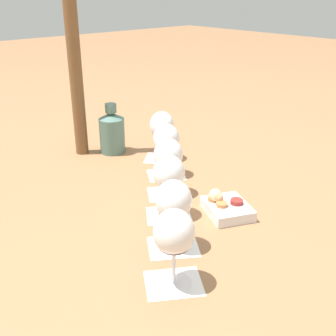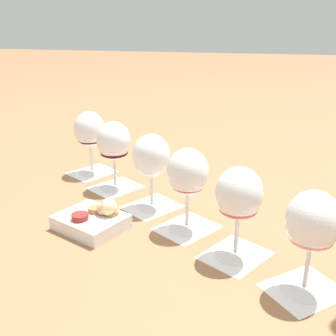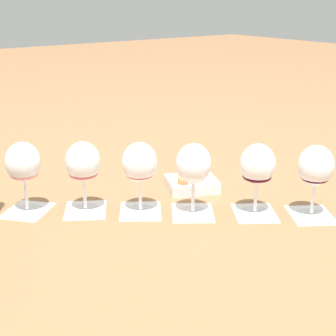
# 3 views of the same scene
# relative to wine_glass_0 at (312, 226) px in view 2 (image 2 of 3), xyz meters

# --- Properties ---
(ground_plane) EXTENTS (8.00, 8.00, 0.00)m
(ground_plane) POSITION_rel_wine_glass_0_xyz_m (0.21, 0.27, -0.12)
(ground_plane) COLOR #936642
(tasting_card_0) EXTENTS (0.15, 0.15, 0.00)m
(tasting_card_0) POSITION_rel_wine_glass_0_xyz_m (0.00, 0.00, -0.12)
(tasting_card_0) COLOR white
(tasting_card_0) RESTS_ON ground_plane
(tasting_card_1) EXTENTS (0.15, 0.15, 0.00)m
(tasting_card_1) POSITION_rel_wine_glass_0_xyz_m (0.08, 0.11, -0.12)
(tasting_card_1) COLOR white
(tasting_card_1) RESTS_ON ground_plane
(tasting_card_2) EXTENTS (0.15, 0.15, 0.00)m
(tasting_card_2) POSITION_rel_wine_glass_0_xyz_m (0.17, 0.22, -0.12)
(tasting_card_2) COLOR white
(tasting_card_2) RESTS_ON ground_plane
(tasting_card_3) EXTENTS (0.15, 0.15, 0.00)m
(tasting_card_3) POSITION_rel_wine_glass_0_xyz_m (0.25, 0.31, -0.12)
(tasting_card_3) COLOR white
(tasting_card_3) RESTS_ON ground_plane
(tasting_card_4) EXTENTS (0.15, 0.15, 0.00)m
(tasting_card_4) POSITION_rel_wine_glass_0_xyz_m (0.34, 0.43, -0.12)
(tasting_card_4) COLOR white
(tasting_card_4) RESTS_ON ground_plane
(tasting_card_5) EXTENTS (0.15, 0.15, 0.00)m
(tasting_card_5) POSITION_rel_wine_glass_0_xyz_m (0.43, 0.53, -0.12)
(tasting_card_5) COLOR white
(tasting_card_5) RESTS_ON ground_plane
(wine_glass_0) EXTENTS (0.08, 0.08, 0.17)m
(wine_glass_0) POSITION_rel_wine_glass_0_xyz_m (0.00, 0.00, 0.00)
(wine_glass_0) COLOR white
(wine_glass_0) RESTS_ON tasting_card_0
(wine_glass_1) EXTENTS (0.08, 0.08, 0.17)m
(wine_glass_1) POSITION_rel_wine_glass_0_xyz_m (0.08, 0.11, 0.00)
(wine_glass_1) COLOR white
(wine_glass_1) RESTS_ON tasting_card_1
(wine_glass_2) EXTENTS (0.08, 0.08, 0.17)m
(wine_glass_2) POSITION_rel_wine_glass_0_xyz_m (0.17, 0.22, -0.00)
(wine_glass_2) COLOR white
(wine_glass_2) RESTS_ON tasting_card_2
(wine_glass_3) EXTENTS (0.08, 0.08, 0.17)m
(wine_glass_3) POSITION_rel_wine_glass_0_xyz_m (0.25, 0.31, 0.00)
(wine_glass_3) COLOR white
(wine_glass_3) RESTS_ON tasting_card_3
(wine_glass_4) EXTENTS (0.08, 0.08, 0.17)m
(wine_glass_4) POSITION_rel_wine_glass_0_xyz_m (0.34, 0.43, 0.00)
(wine_glass_4) COLOR white
(wine_glass_4) RESTS_ON tasting_card_4
(wine_glass_5) EXTENTS (0.08, 0.08, 0.17)m
(wine_glass_5) POSITION_rel_wine_glass_0_xyz_m (0.43, 0.53, -0.00)
(wine_glass_5) COLOR white
(wine_glass_5) RESTS_ON tasting_card_5
(snack_dish) EXTENTS (0.15, 0.16, 0.06)m
(snack_dish) POSITION_rel_wine_glass_0_xyz_m (0.13, 0.41, -0.10)
(snack_dish) COLOR silver
(snack_dish) RESTS_ON ground_plane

